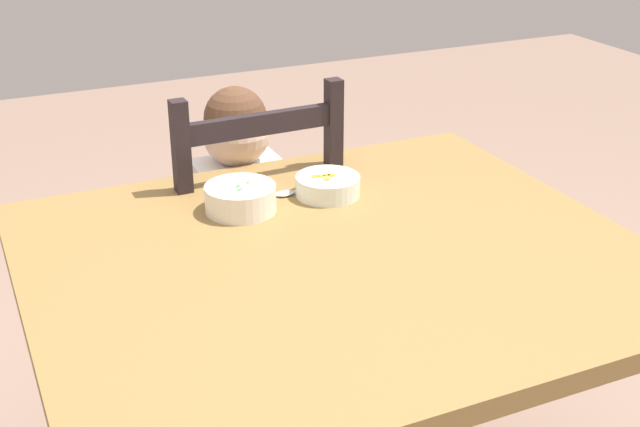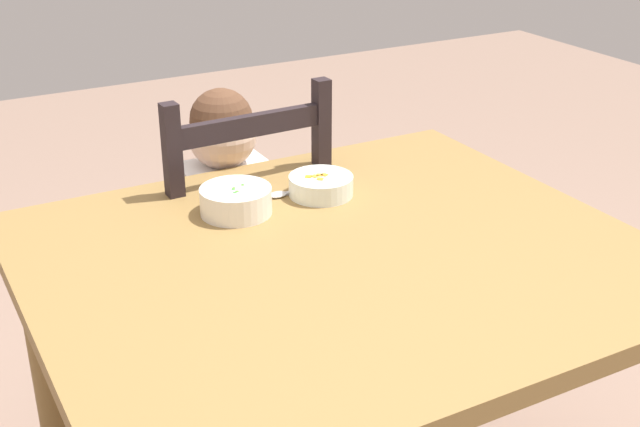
{
  "view_description": "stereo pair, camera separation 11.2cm",
  "coord_description": "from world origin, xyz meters",
  "px_view_note": "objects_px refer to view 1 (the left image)",
  "views": [
    {
      "loc": [
        -0.64,
        -1.32,
        1.52
      ],
      "look_at": [
        -0.0,
        0.08,
        0.81
      ],
      "focal_mm": 47.64,
      "sensor_mm": 36.0,
      "label": 1
    },
    {
      "loc": [
        -0.74,
        -1.27,
        1.52
      ],
      "look_at": [
        -0.0,
        0.08,
        0.81
      ],
      "focal_mm": 47.64,
      "sensor_mm": 36.0,
      "label": 2
    }
  ],
  "objects_px": {
    "dining_chair": "(245,268)",
    "bowl_of_peas": "(240,197)",
    "dining_table": "(337,300)",
    "child_figure": "(242,212)",
    "spoon": "(293,192)",
    "bowl_of_carrots": "(328,185)"
  },
  "relations": [
    {
      "from": "dining_chair",
      "to": "bowl_of_peas",
      "type": "relative_size",
      "value": 6.37
    },
    {
      "from": "dining_table",
      "to": "child_figure",
      "type": "bearing_deg",
      "value": 90.09
    },
    {
      "from": "dining_chair",
      "to": "bowl_of_peas",
      "type": "xyz_separation_m",
      "value": [
        -0.1,
        -0.3,
        0.34
      ]
    },
    {
      "from": "dining_chair",
      "to": "child_figure",
      "type": "height_order",
      "value": "dining_chair"
    },
    {
      "from": "dining_table",
      "to": "bowl_of_peas",
      "type": "relative_size",
      "value": 7.68
    },
    {
      "from": "bowl_of_peas",
      "to": "spoon",
      "type": "xyz_separation_m",
      "value": [
        0.14,
        0.04,
        -0.03
      ]
    },
    {
      "from": "dining_table",
      "to": "bowl_of_carrots",
      "type": "bearing_deg",
      "value": 68.65
    },
    {
      "from": "dining_chair",
      "to": "bowl_of_peas",
      "type": "bearing_deg",
      "value": -109.54
    },
    {
      "from": "dining_chair",
      "to": "bowl_of_peas",
      "type": "distance_m",
      "value": 0.46
    },
    {
      "from": "dining_table",
      "to": "dining_chair",
      "type": "relative_size",
      "value": 1.21
    },
    {
      "from": "bowl_of_peas",
      "to": "bowl_of_carrots",
      "type": "distance_m",
      "value": 0.21
    },
    {
      "from": "child_figure",
      "to": "spoon",
      "type": "bearing_deg",
      "value": -82.39
    },
    {
      "from": "bowl_of_peas",
      "to": "bowl_of_carrots",
      "type": "relative_size",
      "value": 1.06
    },
    {
      "from": "dining_table",
      "to": "bowl_of_peas",
      "type": "xyz_separation_m",
      "value": [
        -0.1,
        0.26,
        0.14
      ]
    },
    {
      "from": "bowl_of_peas",
      "to": "spoon",
      "type": "height_order",
      "value": "bowl_of_peas"
    },
    {
      "from": "child_figure",
      "to": "bowl_of_peas",
      "type": "height_order",
      "value": "child_figure"
    },
    {
      "from": "dining_table",
      "to": "child_figure",
      "type": "distance_m",
      "value": 0.56
    },
    {
      "from": "dining_chair",
      "to": "bowl_of_carrots",
      "type": "relative_size",
      "value": 6.76
    },
    {
      "from": "bowl_of_peas",
      "to": "dining_chair",
      "type": "bearing_deg",
      "value": 70.46
    },
    {
      "from": "dining_table",
      "to": "child_figure",
      "type": "xyz_separation_m",
      "value": [
        -0.0,
        0.55,
        -0.04
      ]
    },
    {
      "from": "bowl_of_peas",
      "to": "dining_table",
      "type": "bearing_deg",
      "value": -68.31
    },
    {
      "from": "child_figure",
      "to": "bowl_of_peas",
      "type": "xyz_separation_m",
      "value": [
        -0.1,
        -0.29,
        0.17
      ]
    }
  ]
}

